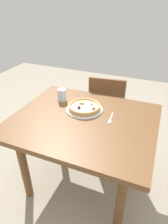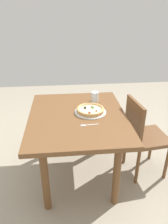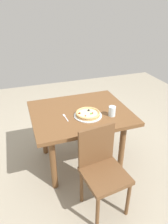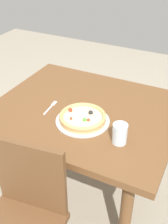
{
  "view_description": "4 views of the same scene",
  "coord_description": "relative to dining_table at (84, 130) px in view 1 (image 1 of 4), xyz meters",
  "views": [
    {
      "loc": [
        -0.5,
        1.21,
        1.63
      ],
      "look_at": [
        0.02,
        -0.07,
        0.78
      ],
      "focal_mm": 31.3,
      "sensor_mm": 36.0,
      "label": 1
    },
    {
      "loc": [
        -1.87,
        0.12,
        1.74
      ],
      "look_at": [
        0.02,
        -0.07,
        0.78
      ],
      "focal_mm": 34.43,
      "sensor_mm": 36.0,
      "label": 2
    },
    {
      "loc": [
        -0.66,
        -2.05,
        1.93
      ],
      "look_at": [
        0.02,
        -0.07,
        0.78
      ],
      "focal_mm": 33.3,
      "sensor_mm": 36.0,
      "label": 3
    },
    {
      "loc": [
        0.66,
        -1.35,
        1.74
      ],
      "look_at": [
        0.02,
        -0.07,
        0.78
      ],
      "focal_mm": 45.79,
      "sensor_mm": 36.0,
      "label": 4
    }
  ],
  "objects": [
    {
      "name": "dining_table",
      "position": [
        0.0,
        0.0,
        0.0
      ],
      "size": [
        1.15,
        0.95,
        0.76
      ],
      "color": "brown",
      "rests_on": "ground"
    },
    {
      "name": "pizza",
      "position": [
        0.05,
        -0.13,
        0.14
      ],
      "size": [
        0.28,
        0.28,
        0.05
      ],
      "color": "tan",
      "rests_on": "plate"
    },
    {
      "name": "plate",
      "position": [
        0.05,
        -0.13,
        0.11
      ],
      "size": [
        0.32,
        0.32,
        0.01
      ],
      "primitive_type": "cylinder",
      "color": "silver",
      "rests_on": "dining_table"
    },
    {
      "name": "chair_near",
      "position": [
        -0.01,
        -0.69,
        -0.16
      ],
      "size": [
        0.45,
        0.45,
        0.89
      ],
      "rotation": [
        0.0,
        0.0,
        3.26
      ],
      "color": "brown",
      "rests_on": "ground"
    },
    {
      "name": "drinking_glass",
      "position": [
        0.31,
        -0.21,
        0.17
      ],
      "size": [
        0.08,
        0.08,
        0.11
      ],
      "primitive_type": "cylinder",
      "color": "silver",
      "rests_on": "dining_table"
    },
    {
      "name": "fork",
      "position": [
        -0.2,
        -0.08,
        0.11
      ],
      "size": [
        0.03,
        0.17,
        0.0
      ],
      "rotation": [
        0.0,
        0.0,
        1.65
      ],
      "color": "silver",
      "rests_on": "dining_table"
    },
    {
      "name": "ground_plane",
      "position": [
        0.0,
        0.0,
        -0.65
      ],
      "size": [
        6.0,
        6.0,
        0.0
      ],
      "primitive_type": "plane",
      "color": "#9E937F"
    }
  ]
}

